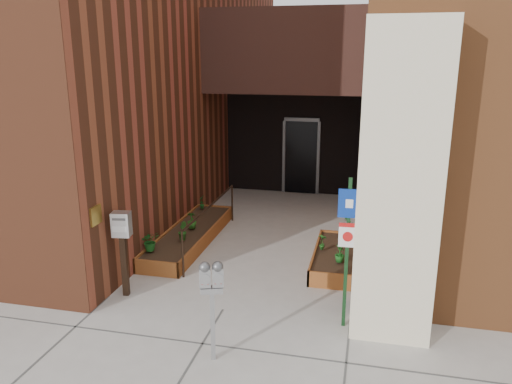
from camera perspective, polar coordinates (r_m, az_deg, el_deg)
The scene contains 15 objects.
ground at distance 8.19m, azimuth -3.82°, elevation -13.27°, with size 80.00×80.00×0.00m, color #9E9991.
architecture at distance 13.99m, azimuth 3.72°, elevation 19.73°, with size 20.00×14.60×10.00m.
planter_left at distance 10.93m, azimuth -7.54°, elevation -5.03°, with size 0.90×3.60×0.30m.
planter_right at distance 9.84m, azimuth 9.00°, elevation -7.46°, with size 0.80×2.20×0.30m.
handrail at distance 10.52m, azimuth -5.20°, elevation -2.23°, with size 0.04×3.34×0.90m.
parking_meter at distance 6.52m, azimuth -5.10°, elevation -10.49°, with size 0.33×0.20×1.40m.
sign_post at distance 7.26m, azimuth 10.42°, elevation -5.17°, with size 0.31×0.08×2.29m.
payment_dropbox at distance 8.49m, azimuth -15.03°, elevation -4.88°, with size 0.32×0.26×1.47m.
shrub_left_a at distance 9.78m, azimuth -11.98°, elevation -5.50°, with size 0.34×0.34×0.38m, color #19581A.
shrub_left_b at distance 10.22m, azimuth -8.42°, elevation -4.41°, with size 0.21×0.21×0.37m, color #1E4E16.
shrub_left_c at distance 10.86m, azimuth -7.34°, elevation -3.20°, with size 0.20×0.20×0.36m, color #215819.
shrub_left_d at distance 12.20m, azimuth -6.21°, elevation -1.11°, with size 0.18×0.18×0.34m, color #1B5E1E.
shrub_right_a at distance 9.20m, azimuth 9.54°, elevation -6.96°, with size 0.18×0.18×0.32m, color #19581A.
shrub_right_b at distance 9.71m, azimuth 7.59°, elevation -5.64°, with size 0.17×0.17×0.32m, color #1D5819.
shrub_right_c at distance 10.54m, azimuth 10.82°, elevation -3.92°, with size 0.33×0.33×0.37m, color #215919.
Camera 1 is at (2.14, -6.86, 3.93)m, focal length 35.00 mm.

